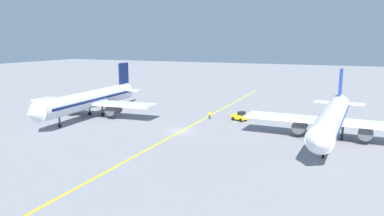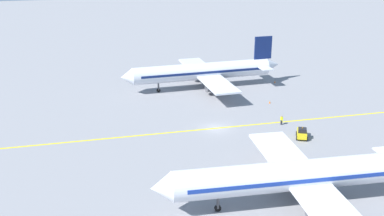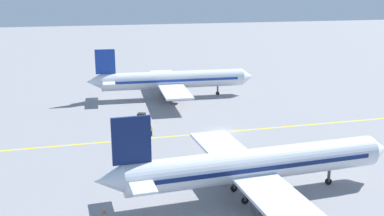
{
  "view_description": "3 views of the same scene",
  "coord_description": "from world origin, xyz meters",
  "px_view_note": "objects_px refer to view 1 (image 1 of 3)",
  "views": [
    {
      "loc": [
        -27.97,
        58.46,
        15.85
      ],
      "look_at": [
        -1.65,
        -0.8,
        4.13
      ],
      "focal_mm": 35.0,
      "sensor_mm": 36.0,
      "label": 1
    },
    {
      "loc": [
        -68.1,
        18.7,
        29.5
      ],
      "look_at": [
        0.85,
        3.98,
        3.67
      ],
      "focal_mm": 42.0,
      "sensor_mm": 36.0,
      "label": 2
    },
    {
      "loc": [
        66.45,
        -20.48,
        23.41
      ],
      "look_at": [
        -0.75,
        -4.9,
        4.2
      ],
      "focal_mm": 42.0,
      "sensor_mm": 36.0,
      "label": 3
    }
  ],
  "objects_px": {
    "airplane_at_gate": "(332,118)",
    "airplane_adjacent_stand": "(91,100)",
    "traffic_cone_near_nose": "(133,104)",
    "ground_crew_worker": "(210,115)",
    "traffic_cone_mid_apron": "(167,112)",
    "baggage_tug_white": "(240,116)"
  },
  "relations": [
    {
      "from": "airplane_at_gate",
      "to": "traffic_cone_mid_apron",
      "type": "bearing_deg",
      "value": -15.88
    },
    {
      "from": "airplane_adjacent_stand",
      "to": "traffic_cone_mid_apron",
      "type": "distance_m",
      "value": 16.51
    },
    {
      "from": "ground_crew_worker",
      "to": "traffic_cone_near_nose",
      "type": "relative_size",
      "value": 3.05
    },
    {
      "from": "airplane_adjacent_stand",
      "to": "airplane_at_gate",
      "type": "bearing_deg",
      "value": -179.41
    },
    {
      "from": "airplane_adjacent_stand",
      "to": "ground_crew_worker",
      "type": "bearing_deg",
      "value": -160.49
    },
    {
      "from": "ground_crew_worker",
      "to": "baggage_tug_white",
      "type": "bearing_deg",
      "value": -171.36
    },
    {
      "from": "traffic_cone_mid_apron",
      "to": "airplane_at_gate",
      "type": "bearing_deg",
      "value": 164.12
    },
    {
      "from": "baggage_tug_white",
      "to": "traffic_cone_near_nose",
      "type": "bearing_deg",
      "value": -13.98
    },
    {
      "from": "airplane_adjacent_stand",
      "to": "traffic_cone_near_nose",
      "type": "relative_size",
      "value": 64.62
    },
    {
      "from": "traffic_cone_near_nose",
      "to": "traffic_cone_mid_apron",
      "type": "distance_m",
      "value": 14.22
    },
    {
      "from": "airplane_at_gate",
      "to": "ground_crew_worker",
      "type": "bearing_deg",
      "value": -18.01
    },
    {
      "from": "baggage_tug_white",
      "to": "ground_crew_worker",
      "type": "distance_m",
      "value": 6.19
    },
    {
      "from": "airplane_adjacent_stand",
      "to": "ground_crew_worker",
      "type": "relative_size",
      "value": 21.15
    },
    {
      "from": "airplane_at_gate",
      "to": "airplane_adjacent_stand",
      "type": "xyz_separation_m",
      "value": [
        47.19,
        0.48,
        0.0
      ]
    },
    {
      "from": "traffic_cone_near_nose",
      "to": "traffic_cone_mid_apron",
      "type": "height_order",
      "value": "same"
    },
    {
      "from": "ground_crew_worker",
      "to": "traffic_cone_mid_apron",
      "type": "relative_size",
      "value": 3.05
    },
    {
      "from": "airplane_at_gate",
      "to": "baggage_tug_white",
      "type": "bearing_deg",
      "value": -26.07
    },
    {
      "from": "traffic_cone_near_nose",
      "to": "ground_crew_worker",
      "type": "bearing_deg",
      "value": 160.6
    },
    {
      "from": "ground_crew_worker",
      "to": "airplane_adjacent_stand",
      "type": "bearing_deg",
      "value": 19.51
    },
    {
      "from": "airplane_at_gate",
      "to": "traffic_cone_near_nose",
      "type": "bearing_deg",
      "value": -18.71
    },
    {
      "from": "airplane_at_gate",
      "to": "airplane_adjacent_stand",
      "type": "relative_size",
      "value": 1.0
    },
    {
      "from": "ground_crew_worker",
      "to": "traffic_cone_near_nose",
      "type": "bearing_deg",
      "value": -19.4
    }
  ]
}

